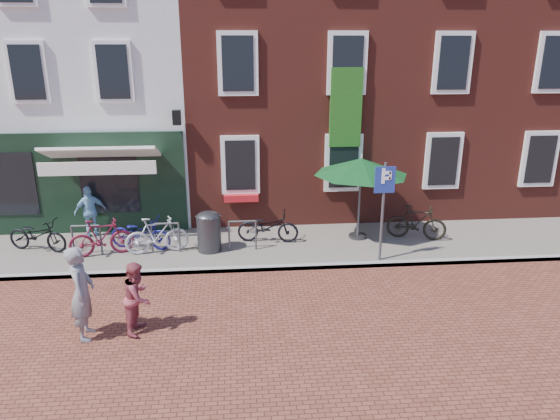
{
  "coord_description": "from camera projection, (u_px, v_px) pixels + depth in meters",
  "views": [
    {
      "loc": [
        0.4,
        -11.44,
        5.37
      ],
      "look_at": [
        1.44,
        0.62,
        1.38
      ],
      "focal_mm": 32.85,
      "sensor_mm": 36.0,
      "label": 1
    }
  ],
  "objects": [
    {
      "name": "woman",
      "position": [
        82.0,
        293.0,
        9.51
      ],
      "size": [
        0.5,
        0.71,
        1.85
      ],
      "primitive_type": "imported",
      "rotation": [
        0.0,
        0.0,
        1.66
      ],
      "color": "gray",
      "rests_on": "ground"
    },
    {
      "name": "building_stucco",
      "position": [
        74.0,
        69.0,
        17.28
      ],
      "size": [
        8.0,
        8.0,
        9.0
      ],
      "primitive_type": "cube",
      "color": "silver",
      "rests_on": "ground"
    },
    {
      "name": "bicycle_4",
      "position": [
        268.0,
        227.0,
        14.03
      ],
      "size": [
        1.74,
        0.83,
        0.88
      ],
      "primitive_type": "imported",
      "rotation": [
        0.0,
        0.0,
        1.42
      ],
      "color": "black",
      "rests_on": "sidewalk"
    },
    {
      "name": "boy",
      "position": [
        138.0,
        297.0,
        9.79
      ],
      "size": [
        0.66,
        0.78,
        1.43
      ],
      "primitive_type": "imported",
      "rotation": [
        0.0,
        0.0,
        1.39
      ],
      "color": "#9E404A",
      "rests_on": "ground"
    },
    {
      "name": "bicycle_2",
      "position": [
        141.0,
        233.0,
        13.57
      ],
      "size": [
        1.77,
        0.99,
        0.88
      ],
      "primitive_type": "imported",
      "rotation": [
        0.0,
        0.0,
        1.32
      ],
      "color": "#11105A",
      "rests_on": "sidewalk"
    },
    {
      "name": "bicycle_5",
      "position": [
        416.0,
        222.0,
        14.23
      ],
      "size": [
        1.69,
        0.97,
        0.98
      ],
      "primitive_type": "imported",
      "rotation": [
        0.0,
        0.0,
        1.23
      ],
      "color": "black",
      "rests_on": "sidewalk"
    },
    {
      "name": "building_brick_mid",
      "position": [
        280.0,
        53.0,
        17.7
      ],
      "size": [
        6.0,
        8.0,
        10.0
      ],
      "primitive_type": "cube",
      "color": "maroon",
      "rests_on": "ground"
    },
    {
      "name": "parking_sign",
      "position": [
        384.0,
        196.0,
        12.46
      ],
      "size": [
        0.5,
        0.08,
        2.52
      ],
      "color": "#4C4C4F",
      "rests_on": "sidewalk"
    },
    {
      "name": "parasol",
      "position": [
        361.0,
        163.0,
        13.8
      ],
      "size": [
        2.57,
        2.57,
        2.38
      ],
      "color": "#4C4C4F",
      "rests_on": "sidewalk"
    },
    {
      "name": "bicycle_3",
      "position": [
        157.0,
        235.0,
        13.28
      ],
      "size": [
        1.68,
        0.76,
        0.98
      ],
      "primitive_type": "imported",
      "rotation": [
        0.0,
        0.0,
        1.76
      ],
      "color": "#B7B7BA",
      "rests_on": "sidewalk"
    },
    {
      "name": "ground",
      "position": [
        223.0,
        273.0,
        12.47
      ],
      "size": [
        80.0,
        80.0,
        0.0
      ],
      "primitive_type": "plane",
      "color": "brown"
    },
    {
      "name": "bicycle_0",
      "position": [
        37.0,
        235.0,
        13.43
      ],
      "size": [
        1.77,
        1.05,
        0.88
      ],
      "primitive_type": "imported",
      "rotation": [
        0.0,
        0.0,
        1.27
      ],
      "color": "black",
      "rests_on": "sidewalk"
    },
    {
      "name": "building_brick_right",
      "position": [
        448.0,
        52.0,
        18.19
      ],
      "size": [
        6.0,
        8.0,
        10.0
      ],
      "primitive_type": "cube",
      "color": "maroon",
      "rests_on": "ground"
    },
    {
      "name": "cafe_person",
      "position": [
        90.0,
        211.0,
        14.37
      ],
      "size": [
        0.93,
        0.68,
        1.46
      ],
      "primitive_type": "imported",
      "rotation": [
        0.0,
        0.0,
        3.57
      ],
      "color": "#87BCDE",
      "rests_on": "sidewalk"
    },
    {
      "name": "sidewalk",
      "position": [
        261.0,
        246.0,
        13.96
      ],
      "size": [
        24.0,
        3.0,
        0.1
      ],
      "primitive_type": "cube",
      "color": "slate",
      "rests_on": "ground"
    },
    {
      "name": "bicycle_1",
      "position": [
        102.0,
        237.0,
        13.12
      ],
      "size": [
        1.69,
        0.83,
        0.98
      ],
      "primitive_type": "imported",
      "rotation": [
        0.0,
        0.0,
        1.81
      ],
      "color": "maroon",
      "rests_on": "sidewalk"
    },
    {
      "name": "litter_bin",
      "position": [
        209.0,
        229.0,
        13.4
      ],
      "size": [
        0.63,
        0.63,
        1.15
      ],
      "color": "#373639",
      "rests_on": "sidewalk"
    }
  ]
}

